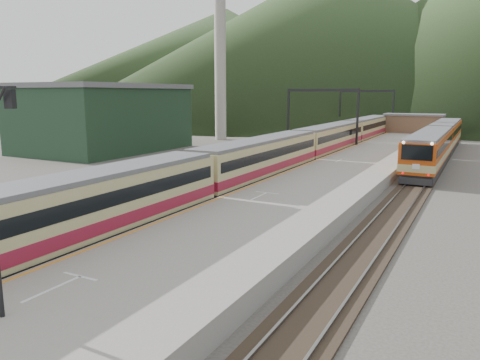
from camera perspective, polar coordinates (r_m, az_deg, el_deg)
The scene contains 15 objects.
track_main at distance 47.40m, azimuth 7.49°, elevation 1.55°, with size 2.60×200.00×0.23m.
track_far at distance 49.32m, azimuth 2.03°, elevation 1.98°, with size 2.60×200.00×0.23m.
track_second at distance 44.84m, azimuth 21.41°, elevation 0.40°, with size 2.60×200.00×0.23m.
platform at distance 43.82m, azimuth 13.48°, elevation 1.19°, with size 8.00×100.00×1.00m, color gray.
gantry_near at distance 61.98m, azimuth 9.96°, elevation 8.69°, with size 9.55×0.25×8.00m.
gantry_far at distance 86.12m, azimuth 15.11°, elevation 8.95°, with size 9.55×0.25×8.00m.
warehouse at distance 63.76m, azimuth -16.27°, elevation 7.34°, with size 14.50×20.50×8.60m.
smokestack at distance 76.57m, azimuth -2.44°, elevation 16.20°, with size 1.80×1.80×30.00m, color #9E998E.
station_shed at distance 82.81m, azimuth 20.45°, elevation 6.52°, with size 9.40×4.40×3.10m.
hill_a at distance 203.20m, azimuth 11.92°, elevation 16.66°, with size 180.00×180.00×60.00m, color #2D411C.
hill_d at distance 280.09m, azimuth -1.59°, elevation 14.60°, with size 200.00×200.00×55.00m, color #2D411C.
main_train at distance 47.22m, azimuth 7.57°, elevation 3.81°, with size 2.80×76.92×3.42m.
second_train at distance 58.20m, azimuth 23.07°, elevation 4.32°, with size 2.83×38.53×3.45m.
short_signal_b at distance 35.95m, azimuth -3.56°, elevation 1.03°, with size 0.27×0.24×2.27m.
short_signal_c at distance 34.69m, azimuth -15.47°, elevation 0.32°, with size 0.26×0.22×2.27m.
Camera 1 is at (16.03, -4.01, 7.35)m, focal length 35.00 mm.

